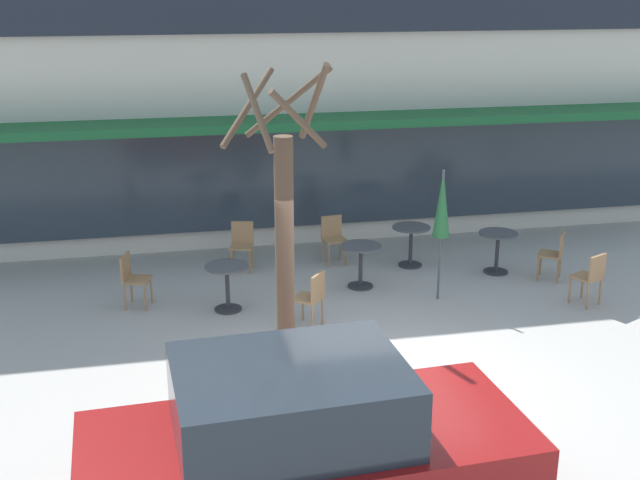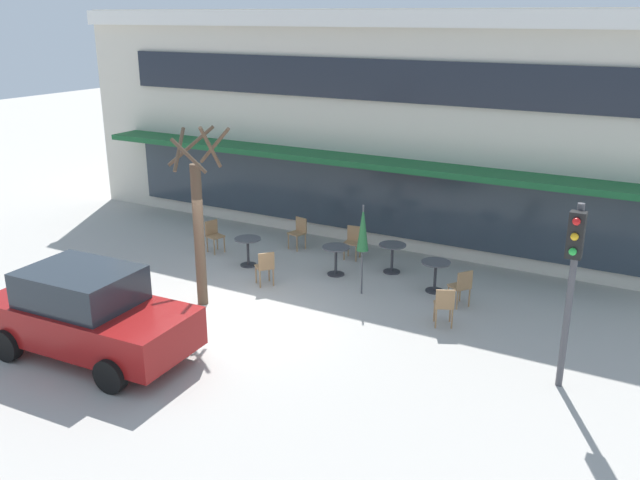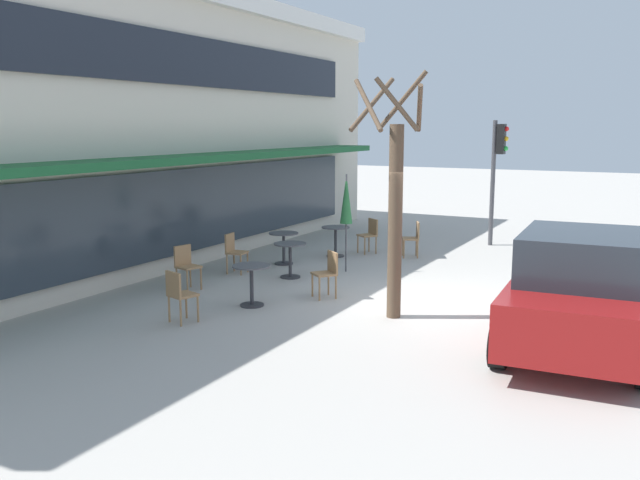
{
  "view_description": "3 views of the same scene",
  "coord_description": "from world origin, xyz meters",
  "px_view_note": "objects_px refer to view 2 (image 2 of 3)",
  "views": [
    {
      "loc": [
        -2.63,
        -9.17,
        5.06
      ],
      "look_at": [
        -0.11,
        2.86,
        1.08
      ],
      "focal_mm": 45.0,
      "sensor_mm": 36.0,
      "label": 1
    },
    {
      "loc": [
        8.31,
        -10.95,
        6.35
      ],
      "look_at": [
        0.61,
        2.74,
        1.11
      ],
      "focal_mm": 38.0,
      "sensor_mm": 36.0,
      "label": 2
    },
    {
      "loc": [
        -11.68,
        -3.85,
        3.25
      ],
      "look_at": [
        -0.02,
        2.27,
        1.03
      ],
      "focal_mm": 38.0,
      "sensor_mm": 36.0,
      "label": 3
    }
  ],
  "objects_px": {
    "cafe_table_mid_patio": "(392,253)",
    "cafe_chair_2": "(299,231)",
    "cafe_chair_3": "(462,285)",
    "cafe_chair_1": "(265,266)",
    "cafe_table_by_tree": "(248,247)",
    "parked_sedan": "(88,313)",
    "street_tree": "(199,222)",
    "traffic_light_pole": "(572,268)",
    "cafe_chair_5": "(214,234)",
    "cafe_chair_0": "(353,240)",
    "cafe_table_near_wall": "(336,256)",
    "cafe_table_streetside": "(435,271)",
    "patio_umbrella_green_folded": "(363,229)",
    "cafe_chair_4": "(444,304)"
  },
  "relations": [
    {
      "from": "patio_umbrella_green_folded",
      "to": "street_tree",
      "type": "xyz_separation_m",
      "value": [
        -2.95,
        -2.3,
        0.34
      ]
    },
    {
      "from": "cafe_chair_2",
      "to": "parked_sedan",
      "type": "relative_size",
      "value": 0.21
    },
    {
      "from": "cafe_chair_1",
      "to": "traffic_light_pole",
      "type": "distance_m",
      "value": 7.59
    },
    {
      "from": "parked_sedan",
      "to": "traffic_light_pole",
      "type": "bearing_deg",
      "value": 21.13
    },
    {
      "from": "street_tree",
      "to": "traffic_light_pole",
      "type": "bearing_deg",
      "value": 1.07
    },
    {
      "from": "cafe_table_mid_patio",
      "to": "cafe_chair_2",
      "type": "height_order",
      "value": "cafe_chair_2"
    },
    {
      "from": "cafe_table_mid_patio",
      "to": "cafe_chair_2",
      "type": "bearing_deg",
      "value": 171.8
    },
    {
      "from": "cafe_chair_3",
      "to": "cafe_table_streetside",
      "type": "bearing_deg",
      "value": 145.7
    },
    {
      "from": "patio_umbrella_green_folded",
      "to": "cafe_chair_5",
      "type": "bearing_deg",
      "value": 171.95
    },
    {
      "from": "cafe_table_by_tree",
      "to": "cafe_table_mid_patio",
      "type": "xyz_separation_m",
      "value": [
        3.53,
        1.42,
        0.0
      ]
    },
    {
      "from": "cafe_table_by_tree",
      "to": "cafe_chair_3",
      "type": "bearing_deg",
      "value": 1.79
    },
    {
      "from": "cafe_table_near_wall",
      "to": "cafe_chair_0",
      "type": "height_order",
      "value": "cafe_chair_0"
    },
    {
      "from": "cafe_chair_3",
      "to": "street_tree",
      "type": "xyz_separation_m",
      "value": [
        -5.25,
        -2.72,
        1.45
      ]
    },
    {
      "from": "cafe_chair_0",
      "to": "cafe_chair_3",
      "type": "xyz_separation_m",
      "value": [
        3.61,
        -1.71,
        0.0
      ]
    },
    {
      "from": "traffic_light_pole",
      "to": "parked_sedan",
      "type": "bearing_deg",
      "value": -158.87
    },
    {
      "from": "cafe_chair_1",
      "to": "street_tree",
      "type": "distance_m",
      "value": 2.25
    },
    {
      "from": "cafe_table_streetside",
      "to": "traffic_light_pole",
      "type": "relative_size",
      "value": 0.22
    },
    {
      "from": "cafe_chair_2",
      "to": "street_tree",
      "type": "bearing_deg",
      "value": -89.06
    },
    {
      "from": "cafe_table_by_tree",
      "to": "cafe_chair_3",
      "type": "relative_size",
      "value": 0.85
    },
    {
      "from": "cafe_chair_3",
      "to": "cafe_chair_5",
      "type": "bearing_deg",
      "value": 177.83
    },
    {
      "from": "cafe_table_near_wall",
      "to": "cafe_chair_2",
      "type": "relative_size",
      "value": 0.85
    },
    {
      "from": "cafe_table_mid_patio",
      "to": "cafe_chair_2",
      "type": "xyz_separation_m",
      "value": [
        -3.08,
        0.44,
        0.01
      ]
    },
    {
      "from": "cafe_chair_1",
      "to": "cafe_chair_5",
      "type": "relative_size",
      "value": 1.0
    },
    {
      "from": "cafe_chair_5",
      "to": "cafe_chair_1",
      "type": "bearing_deg",
      "value": -27.74
    },
    {
      "from": "cafe_chair_0",
      "to": "street_tree",
      "type": "relative_size",
      "value": 0.21
    },
    {
      "from": "cafe_table_streetside",
      "to": "patio_umbrella_green_folded",
      "type": "bearing_deg",
      "value": -145.99
    },
    {
      "from": "cafe_table_mid_patio",
      "to": "street_tree",
      "type": "xyz_separation_m",
      "value": [
        -3.01,
        -3.96,
        1.46
      ]
    },
    {
      "from": "cafe_table_mid_patio",
      "to": "cafe_table_by_tree",
      "type": "bearing_deg",
      "value": -158.11
    },
    {
      "from": "cafe_table_streetside",
      "to": "cafe_chair_5",
      "type": "relative_size",
      "value": 0.85
    },
    {
      "from": "patio_umbrella_green_folded",
      "to": "traffic_light_pole",
      "type": "distance_m",
      "value": 5.44
    },
    {
      "from": "patio_umbrella_green_folded",
      "to": "cafe_chair_0",
      "type": "distance_m",
      "value": 2.74
    },
    {
      "from": "cafe_chair_0",
      "to": "cafe_chair_5",
      "type": "height_order",
      "value": "same"
    },
    {
      "from": "cafe_chair_4",
      "to": "traffic_light_pole",
      "type": "height_order",
      "value": "traffic_light_pole"
    },
    {
      "from": "cafe_chair_2",
      "to": "cafe_chair_5",
      "type": "height_order",
      "value": "same"
    },
    {
      "from": "parked_sedan",
      "to": "street_tree",
      "type": "height_order",
      "value": "street_tree"
    },
    {
      "from": "patio_umbrella_green_folded",
      "to": "street_tree",
      "type": "height_order",
      "value": "street_tree"
    },
    {
      "from": "cafe_table_mid_patio",
      "to": "cafe_chair_2",
      "type": "relative_size",
      "value": 0.85
    },
    {
      "from": "cafe_chair_0",
      "to": "cafe_table_near_wall",
      "type": "bearing_deg",
      "value": -82.29
    },
    {
      "from": "cafe_table_near_wall",
      "to": "cafe_chair_0",
      "type": "bearing_deg",
      "value": 97.71
    },
    {
      "from": "cafe_table_streetside",
      "to": "cafe_table_mid_patio",
      "type": "distance_m",
      "value": 1.57
    },
    {
      "from": "cafe_chair_3",
      "to": "parked_sedan",
      "type": "distance_m",
      "value": 8.04
    },
    {
      "from": "cafe_table_mid_patio",
      "to": "cafe_chair_1",
      "type": "xyz_separation_m",
      "value": [
        -2.34,
        -2.37,
        0.01
      ]
    },
    {
      "from": "cafe_chair_3",
      "to": "cafe_chair_1",
      "type": "bearing_deg",
      "value": -166.15
    },
    {
      "from": "cafe_table_near_wall",
      "to": "cafe_table_streetside",
      "type": "xyz_separation_m",
      "value": [
        2.6,
        0.2,
        0.0
      ]
    },
    {
      "from": "parked_sedan",
      "to": "street_tree",
      "type": "relative_size",
      "value": 1.03
    },
    {
      "from": "cafe_table_near_wall",
      "to": "patio_umbrella_green_folded",
      "type": "height_order",
      "value": "patio_umbrella_green_folded"
    },
    {
      "from": "cafe_table_near_wall",
      "to": "cafe_chair_0",
      "type": "xyz_separation_m",
      "value": [
        -0.18,
        1.34,
        0.01
      ]
    },
    {
      "from": "cafe_table_near_wall",
      "to": "traffic_light_pole",
      "type": "height_order",
      "value": "traffic_light_pole"
    },
    {
      "from": "cafe_chair_5",
      "to": "street_tree",
      "type": "xyz_separation_m",
      "value": [
        2.01,
        -3.0,
        1.45
      ]
    },
    {
      "from": "cafe_chair_2",
      "to": "cafe_chair_5",
      "type": "xyz_separation_m",
      "value": [
        -1.93,
        -1.41,
        0.0
      ]
    }
  ]
}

